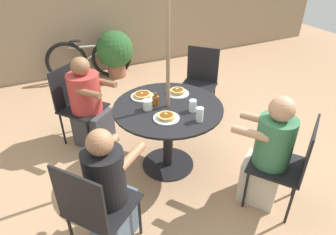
% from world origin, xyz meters
% --- Properties ---
extents(ground_plane, '(12.00, 12.00, 0.00)m').
position_xyz_m(ground_plane, '(0.00, 0.00, 0.00)').
color(ground_plane, tan).
extents(back_fence, '(10.00, 0.06, 1.62)m').
position_xyz_m(back_fence, '(0.00, 2.96, 0.81)').
color(back_fence, gray).
rests_on(back_fence, ground).
extents(patio_table, '(1.09, 1.09, 0.74)m').
position_xyz_m(patio_table, '(0.00, 0.00, 0.57)').
color(patio_table, black).
rests_on(patio_table, ground).
extents(umbrella_pole, '(0.04, 0.04, 2.14)m').
position_xyz_m(umbrella_pole, '(0.00, 0.00, 1.07)').
color(umbrella_pole, '#846B4C').
rests_on(umbrella_pole, ground).
extents(patio_chair_north, '(0.63, 0.63, 0.92)m').
position_xyz_m(patio_chair_north, '(-0.94, -0.73, 0.52)').
color(patio_chair_north, black).
rests_on(patio_chair_north, ground).
extents(diner_north, '(0.54, 0.51, 1.08)m').
position_xyz_m(diner_north, '(-0.80, -0.62, 0.50)').
color(diner_north, slate).
rests_on(diner_north, ground).
extents(patio_chair_east, '(0.63, 0.63, 0.92)m').
position_xyz_m(patio_chair_east, '(0.70, -0.96, 0.52)').
color(patio_chair_east, black).
rests_on(patio_chair_east, ground).
extents(diner_east, '(0.53, 0.56, 1.11)m').
position_xyz_m(diner_east, '(0.59, -0.82, 0.51)').
color(diner_east, beige).
rests_on(diner_east, ground).
extents(patio_chair_south, '(0.64, 0.64, 0.92)m').
position_xyz_m(patio_chair_south, '(0.86, 0.82, 0.52)').
color(patio_chair_south, black).
rests_on(patio_chair_south, ground).
extents(patio_chair_west, '(0.63, 0.63, 0.92)m').
position_xyz_m(patio_chair_west, '(-0.75, 0.92, 0.52)').
color(patio_chair_west, black).
rests_on(patio_chair_west, ground).
extents(diner_west, '(0.56, 0.58, 1.08)m').
position_xyz_m(diner_west, '(-0.64, 0.78, 0.49)').
color(diner_west, '#3D3D42').
rests_on(diner_west, ground).
extents(pancake_plate_a, '(0.24, 0.24, 0.06)m').
position_xyz_m(pancake_plate_a, '(0.20, 0.19, 0.76)').
color(pancake_plate_a, white).
rests_on(pancake_plate_a, patio_table).
extents(pancake_plate_b, '(0.24, 0.24, 0.05)m').
position_xyz_m(pancake_plate_b, '(-0.11, -0.20, 0.76)').
color(pancake_plate_b, white).
rests_on(pancake_plate_b, patio_table).
extents(pancake_plate_c, '(0.24, 0.24, 0.05)m').
position_xyz_m(pancake_plate_c, '(-0.16, 0.29, 0.76)').
color(pancake_plate_c, white).
rests_on(pancake_plate_c, patio_table).
extents(syrup_bottle, '(0.09, 0.07, 0.14)m').
position_xyz_m(syrup_bottle, '(-0.10, 0.08, 0.79)').
color(syrup_bottle, brown).
rests_on(syrup_bottle, patio_table).
extents(coffee_cup, '(0.09, 0.09, 0.10)m').
position_xyz_m(coffee_cup, '(-0.20, 0.03, 0.79)').
color(coffee_cup, white).
rests_on(coffee_cup, patio_table).
extents(drinking_glass_a, '(0.07, 0.07, 0.13)m').
position_xyz_m(drinking_glass_a, '(0.14, -0.36, 0.81)').
color(drinking_glass_a, silver).
rests_on(drinking_glass_a, patio_table).
extents(drinking_glass_b, '(0.07, 0.07, 0.11)m').
position_xyz_m(drinking_glass_b, '(0.17, -0.18, 0.80)').
color(drinking_glass_b, silver).
rests_on(drinking_glass_b, patio_table).
extents(bicycle, '(1.42, 0.45, 0.70)m').
position_xyz_m(bicycle, '(-0.22, 2.65, 0.35)').
color(bicycle, black).
rests_on(bicycle, ground).
extents(potted_shrub, '(0.63, 0.63, 0.80)m').
position_xyz_m(potted_shrub, '(0.22, 2.56, 0.46)').
color(potted_shrub, brown).
rests_on(potted_shrub, ground).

